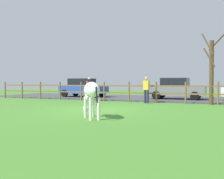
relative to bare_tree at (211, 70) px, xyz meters
The scene contains 10 objects.
ground_plane 7.29m from the bare_tree, 133.71° to the right, with size 60.00×60.00×0.00m, color #47842D.
parking_asphalt 6.74m from the bare_tree, 138.76° to the left, with size 28.00×7.40×0.05m, color #47474C.
paddock_fence 5.19m from the bare_tree, behind, with size 21.72×0.11×1.33m.
bare_tree is the anchor object (origin of this frame).
zebra 8.73m from the bare_tree, 114.72° to the right, with size 1.45×1.55×1.41m.
crow_on_grass 6.94m from the bare_tree, 141.98° to the right, with size 0.21×0.10×0.20m.
parked_car_blue 10.99m from the bare_tree, 162.53° to the left, with size 4.05×1.98×1.56m.
parked_car_grey 4.45m from the bare_tree, 126.87° to the left, with size 4.02×1.91×1.56m.
visitor_left_of_tree 3.92m from the bare_tree, behind, with size 0.39×0.28×1.64m.
visitor_right_of_tree 7.83m from the bare_tree, behind, with size 0.36×0.23×1.64m.
Camera 1 is at (5.66, -11.05, 1.30)m, focal length 41.92 mm.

